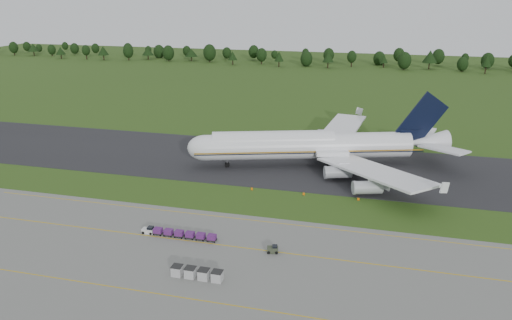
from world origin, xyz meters
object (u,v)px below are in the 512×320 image
(uld_row, at_px, (197,273))
(aircraft, at_px, (313,145))
(utility_cart, at_px, (273,250))
(edge_markers, at_px, (304,194))
(baggage_train, at_px, (178,233))

(uld_row, bearing_deg, aircraft, 80.40)
(aircraft, xyz_separation_m, utility_cart, (-0.06, -50.76, -5.25))
(aircraft, height_order, edge_markers, aircraft)
(baggage_train, distance_m, utility_cart, 19.56)
(baggage_train, xyz_separation_m, utility_cart, (19.51, -1.44, -0.19))
(uld_row, bearing_deg, utility_cart, 48.02)
(utility_cart, bearing_deg, uld_row, -131.98)
(edge_markers, bearing_deg, baggage_train, -127.08)
(aircraft, xyz_separation_m, uld_row, (-10.56, -62.43, -4.90))
(baggage_train, bearing_deg, uld_row, -55.49)
(uld_row, bearing_deg, baggage_train, 124.51)
(baggage_train, bearing_deg, edge_markers, 52.92)
(aircraft, bearing_deg, uld_row, -99.60)
(aircraft, height_order, uld_row, aircraft)
(baggage_train, relative_size, utility_cart, 6.87)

